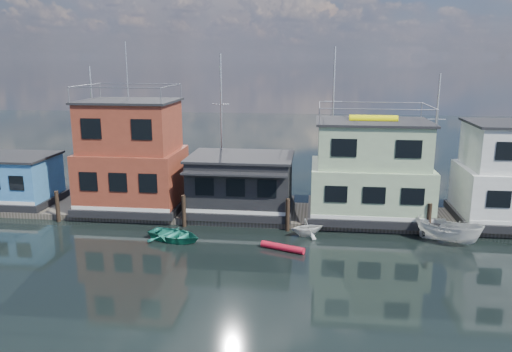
# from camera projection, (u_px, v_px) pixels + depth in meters

# --- Properties ---
(ground) EXTENTS (160.00, 160.00, 0.00)m
(ground) POSITION_uv_depth(u_px,v_px,m) (216.00, 291.00, 24.49)
(ground) COLOR black
(ground) RESTS_ON ground
(dock) EXTENTS (48.00, 5.00, 0.40)m
(dock) POSITION_uv_depth(u_px,v_px,m) (248.00, 213.00, 36.03)
(dock) COLOR #595147
(dock) RESTS_ON ground
(houseboat_blue) EXTENTS (6.40, 4.90, 3.66)m
(houseboat_blue) POSITION_uv_depth(u_px,v_px,m) (12.00, 179.00, 37.64)
(houseboat_blue) COLOR black
(houseboat_blue) RESTS_ON dock
(houseboat_red) EXTENTS (7.40, 5.90, 11.86)m
(houseboat_red) POSITION_uv_depth(u_px,v_px,m) (132.00, 158.00, 36.11)
(houseboat_red) COLOR black
(houseboat_red) RESTS_ON dock
(houseboat_dark) EXTENTS (7.40, 6.10, 4.06)m
(houseboat_dark) POSITION_uv_depth(u_px,v_px,m) (241.00, 184.00, 35.55)
(houseboat_dark) COLOR black
(houseboat_dark) RESTS_ON dock
(houseboat_green) EXTENTS (8.40, 5.90, 7.03)m
(houseboat_green) POSITION_uv_depth(u_px,v_px,m) (370.00, 171.00, 34.27)
(houseboat_green) COLOR black
(houseboat_green) RESTS_ON dock
(pilings) EXTENTS (42.28, 0.28, 2.20)m
(pilings) POSITION_uv_depth(u_px,v_px,m) (238.00, 213.00, 33.15)
(pilings) COLOR #2D2116
(pilings) RESTS_ON ground
(background_masts) EXTENTS (36.40, 0.16, 12.00)m
(background_masts) POSITION_uv_depth(u_px,v_px,m) (317.00, 129.00, 40.03)
(background_masts) COLOR silver
(background_masts) RESTS_ON ground
(red_kayak) EXTENTS (2.70, 1.34, 0.40)m
(red_kayak) POSITION_uv_depth(u_px,v_px,m) (283.00, 247.00, 29.60)
(red_kayak) COLOR red
(red_kayak) RESTS_ON ground
(dinghy_white) EXTENTS (2.74, 2.58, 1.15)m
(dinghy_white) POSITION_uv_depth(u_px,v_px,m) (307.00, 227.00, 31.96)
(dinghy_white) COLOR beige
(dinghy_white) RESTS_ON ground
(dinghy_teal) EXTENTS (4.17, 3.55, 0.73)m
(dinghy_teal) POSITION_uv_depth(u_px,v_px,m) (175.00, 235.00, 31.17)
(dinghy_teal) COLOR #227C68
(dinghy_teal) RESTS_ON ground
(motorboat) EXTENTS (4.29, 3.32, 1.57)m
(motorboat) POSITION_uv_depth(u_px,v_px,m) (449.00, 231.00, 30.66)
(motorboat) COLOR silver
(motorboat) RESTS_ON ground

